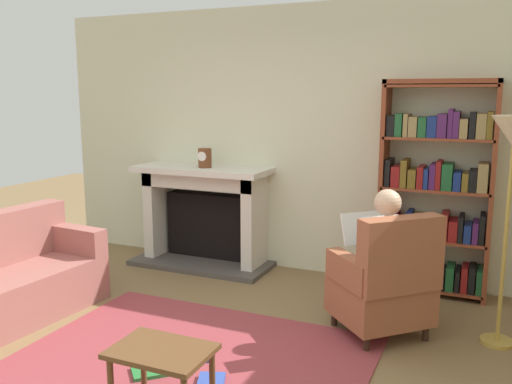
{
  "coord_description": "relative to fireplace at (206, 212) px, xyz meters",
  "views": [
    {
      "loc": [
        1.82,
        -2.73,
        1.83
      ],
      "look_at": [
        0.1,
        1.2,
        1.05
      ],
      "focal_mm": 38.09,
      "sensor_mm": 36.0,
      "label": 1
    }
  ],
  "objects": [
    {
      "name": "bookshelf",
      "position": [
        2.35,
        0.03,
        0.37
      ],
      "size": [
        0.98,
        0.32,
        1.95
      ],
      "color": "brown",
      "rests_on": "ground"
    },
    {
      "name": "scattered_books",
      "position": [
        1.03,
        -2.18,
        -0.54
      ],
      "size": [
        0.71,
        0.58,
        0.03
      ],
      "color": "#267233",
      "rests_on": "area_rug"
    },
    {
      "name": "seated_reader",
      "position": [
        2.04,
        -0.99,
        0.05
      ],
      "size": [
        0.58,
        0.58,
        1.14
      ],
      "rotation": [
        0.0,
        0.0,
        3.91
      ],
      "color": "white",
      "rests_on": "ground"
    },
    {
      "name": "back_wall",
      "position": [
        0.97,
        0.25,
        0.78
      ],
      "size": [
        5.6,
        0.1,
        2.7
      ],
      "primitive_type": "cube",
      "color": "beige",
      "rests_on": "ground"
    },
    {
      "name": "armchair_reading",
      "position": [
        2.12,
        -1.07,
        -0.14
      ],
      "size": [
        0.89,
        0.89,
        0.97
      ],
      "rotation": [
        0.0,
        0.0,
        3.91
      ],
      "color": "#331E14",
      "rests_on": "ground"
    },
    {
      "name": "side_table",
      "position": [
        1.17,
        -2.65,
        -0.21
      ],
      "size": [
        0.56,
        0.39,
        0.42
      ],
      "color": "brown",
      "rests_on": "ground"
    },
    {
      "name": "fireplace",
      "position": [
        0.0,
        0.0,
        0.0
      ],
      "size": [
        1.5,
        0.64,
        1.07
      ],
      "color": "#4C4742",
      "rests_on": "ground"
    },
    {
      "name": "ground",
      "position": [
        0.97,
        -2.3,
        -0.57
      ],
      "size": [
        14.0,
        14.0,
        0.0
      ],
      "primitive_type": "plane",
      "color": "olive"
    },
    {
      "name": "area_rug",
      "position": [
        0.97,
        -2.0,
        -0.56
      ],
      "size": [
        2.4,
        1.8,
        0.01
      ],
      "primitive_type": "cube",
      "color": "brown",
      "rests_on": "ground"
    },
    {
      "name": "mantel_clock",
      "position": [
        0.05,
        -0.1,
        0.6
      ],
      "size": [
        0.14,
        0.14,
        0.2
      ],
      "color": "brown",
      "rests_on": "fireplace"
    }
  ]
}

